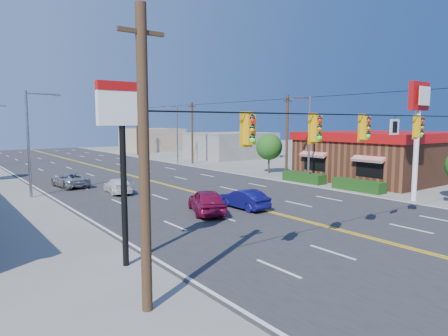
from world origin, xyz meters
TOP-DOWN VIEW (x-y plane):
  - ground at (0.00, 0.00)m, footprint 160.00×160.00m
  - road at (0.00, 20.00)m, footprint 20.00×120.00m
  - signal_span at (-0.12, 0.00)m, footprint 24.32×0.34m
  - kfc at (19.90, 12.00)m, footprint 16.30×12.40m
  - kfc_pylon at (11.00, 4.00)m, footprint 2.20×0.36m
  - pizza_hut_sign at (-11.00, 4.00)m, footprint 1.90×0.30m
  - streetlight_se at (10.79, 14.00)m, footprint 2.55×0.25m
  - streetlight_ne at (10.79, 38.00)m, footprint 2.55×0.25m
  - streetlight_sw at (-10.79, 22.00)m, footprint 2.55×0.25m
  - utility_pole_near at (12.20, 18.00)m, footprint 0.28×0.28m
  - utility_pole_mid at (12.20, 36.00)m, footprint 0.28×0.28m
  - utility_pole_far at (12.20, 54.00)m, footprint 0.28×0.28m
  - tree_kfc_rear at (13.50, 22.00)m, footprint 2.94×2.94m
  - bld_east_mid at (22.00, 40.00)m, footprint 12.00×10.00m
  - bld_east_far at (19.00, 62.00)m, footprint 10.00×10.00m
  - car_magenta at (-3.40, 9.48)m, footprint 3.39×4.82m
  - car_blue at (-0.70, 9.16)m, footprint 1.46×3.88m
  - car_white at (-5.09, 19.57)m, footprint 2.22×4.27m
  - car_silver at (-7.32, 24.94)m, footprint 2.47×4.73m

SIDE VIEW (x-z plane):
  - ground at x=0.00m, z-range 0.00..0.00m
  - road at x=0.00m, z-range 0.00..0.06m
  - car_white at x=-5.09m, z-range 0.00..1.18m
  - car_blue at x=-0.70m, z-range 0.00..1.27m
  - car_silver at x=-7.32m, z-range 0.00..1.27m
  - car_magenta at x=-3.40m, z-range 0.00..1.52m
  - bld_east_mid at x=22.00m, z-range 0.00..4.00m
  - bld_east_far at x=19.00m, z-range 0.00..4.40m
  - kfc at x=19.90m, z-range 0.03..4.73m
  - tree_kfc_rear at x=13.50m, z-range 0.73..5.14m
  - utility_pole_near at x=12.20m, z-range 0.00..8.40m
  - utility_pole_mid at x=12.20m, z-range 0.00..8.40m
  - utility_pole_far at x=12.20m, z-range 0.00..8.40m
  - streetlight_se at x=10.79m, z-range 0.51..8.51m
  - streetlight_ne at x=10.79m, z-range 0.51..8.51m
  - streetlight_sw at x=-10.79m, z-range 0.51..8.51m
  - signal_span at x=-0.12m, z-range 0.39..9.39m
  - pizza_hut_sign at x=-11.00m, z-range 1.76..8.61m
  - kfc_pylon at x=11.00m, z-range 1.79..10.29m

